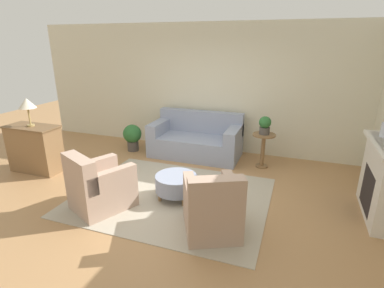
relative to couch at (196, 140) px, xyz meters
The scene contains 13 objects.
ground_plane 1.98m from the couch, 82.55° to the right, with size 16.00×16.00×0.00m, color #AD7F51.
wall_back 1.24m from the couch, 66.64° to the left, with size 8.92×0.12×2.80m.
rug 1.98m from the couch, 82.55° to the right, with size 3.05×2.43×0.01m.
couch is the anchor object (origin of this frame).
armchair_left 2.70m from the couch, 103.31° to the right, with size 0.97×1.03×0.89m.
armchair_right 2.86m from the couch, 66.76° to the right, with size 0.97×1.03×0.89m.
ottoman_table 1.97m from the couch, 80.24° to the right, with size 0.67×0.67×0.38m.
side_table 1.48m from the couch, ahead, with size 0.45×0.45×0.69m.
fireplace 3.58m from the couch, 23.71° to the right, with size 0.44×1.31×1.10m.
dresser 3.22m from the couch, 145.05° to the right, with size 1.02×0.49×0.90m.
potted_plant_on_side_table 1.57m from the couch, ahead, with size 0.23×0.23×0.35m.
potted_plant_floor 1.49m from the couch, behind, with size 0.42×0.42×0.61m.
table_lamp 3.37m from the couch, 145.05° to the right, with size 0.31×0.31×0.52m.
Camera 1 is at (1.78, -3.97, 2.40)m, focal length 28.00 mm.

